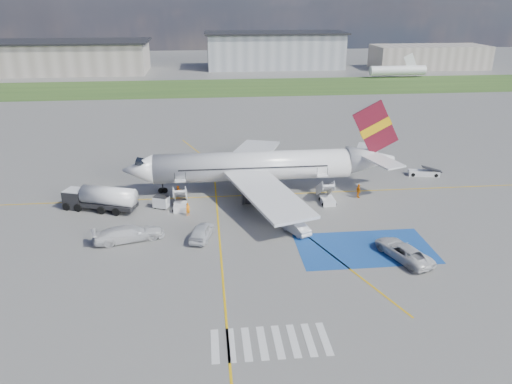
# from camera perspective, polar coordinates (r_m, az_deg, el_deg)

# --- Properties ---
(ground) EXTENTS (400.00, 400.00, 0.00)m
(ground) POSITION_cam_1_polar(r_m,az_deg,el_deg) (54.97, 1.04, -5.02)
(ground) COLOR #60605E
(ground) RESTS_ON ground
(grass_strip) EXTENTS (400.00, 30.00, 0.01)m
(grass_strip) POSITION_cam_1_polar(r_m,az_deg,el_deg) (145.99, -3.60, 11.83)
(grass_strip) COLOR #2D4C1E
(grass_strip) RESTS_ON ground
(taxiway_line_main) EXTENTS (120.00, 0.20, 0.01)m
(taxiway_line_main) POSITION_cam_1_polar(r_m,az_deg,el_deg) (65.84, -0.23, -0.36)
(taxiway_line_main) COLOR gold
(taxiway_line_main) RESTS_ON ground
(taxiway_line_cross) EXTENTS (0.20, 60.00, 0.01)m
(taxiway_line_cross) POSITION_cam_1_polar(r_m,az_deg,el_deg) (45.93, -3.73, -10.86)
(taxiway_line_cross) COLOR gold
(taxiway_line_cross) RESTS_ON ground
(taxiway_line_diag) EXTENTS (20.71, 56.45, 0.01)m
(taxiway_line_diag) POSITION_cam_1_polar(r_m,az_deg,el_deg) (65.84, -0.23, -0.36)
(taxiway_line_diag) COLOR gold
(taxiway_line_diag) RESTS_ON ground
(staging_box) EXTENTS (14.00, 8.00, 0.01)m
(staging_box) POSITION_cam_1_polar(r_m,az_deg,el_deg) (53.57, 12.31, -6.30)
(staging_box) COLOR navy
(staging_box) RESTS_ON ground
(crosswalk) EXTENTS (9.00, 4.00, 0.01)m
(crosswalk) POSITION_cam_1_polar(r_m,az_deg,el_deg) (39.63, 1.64, -16.80)
(crosswalk) COLOR silver
(crosswalk) RESTS_ON ground
(terminal_west) EXTENTS (60.00, 22.00, 10.00)m
(terminal_west) POSITION_cam_1_polar(r_m,az_deg,el_deg) (186.36, -21.87, 14.06)
(terminal_west) COLOR gray
(terminal_west) RESTS_ON ground
(terminal_centre) EXTENTS (48.00, 18.00, 12.00)m
(terminal_centre) POSITION_cam_1_polar(r_m,az_deg,el_deg) (186.55, 2.15, 15.84)
(terminal_centre) COLOR gray
(terminal_centre) RESTS_ON ground
(terminal_east) EXTENTS (40.00, 16.00, 8.00)m
(terminal_east) POSITION_cam_1_polar(r_m,az_deg,el_deg) (195.59, 19.16, 14.39)
(terminal_east) COLOR gray
(terminal_east) RESTS_ON ground
(airliner) EXTENTS (36.81, 32.95, 11.92)m
(airliner) POSITION_cam_1_polar(r_m,az_deg,el_deg) (66.69, 0.88, 3.03)
(airliner) COLOR silver
(airliner) RESTS_ON ground
(airstairs_fwd) EXTENTS (1.90, 5.20, 3.60)m
(airstairs_fwd) POSITION_cam_1_polar(r_m,az_deg,el_deg) (62.36, -8.64, -1.30)
(airstairs_fwd) COLOR silver
(airstairs_fwd) RESTS_ON ground
(airstairs_aft) EXTENTS (1.90, 5.20, 3.60)m
(airstairs_aft) POSITION_cam_1_polar(r_m,az_deg,el_deg) (64.09, 8.10, -0.63)
(airstairs_aft) COLOR silver
(airstairs_aft) RESTS_ON ground
(fuel_tanker) EXTENTS (9.35, 5.34, 3.10)m
(fuel_tanker) POSITION_cam_1_polar(r_m,az_deg,el_deg) (63.75, -17.34, -0.89)
(fuel_tanker) COLOR black
(fuel_tanker) RESTS_ON ground
(gpu_cart) EXTENTS (2.15, 1.80, 1.55)m
(gpu_cart) POSITION_cam_1_polar(r_m,az_deg,el_deg) (62.79, -10.77, -1.21)
(gpu_cart) COLOR silver
(gpu_cart) RESTS_ON ground
(belt_loader) EXTENTS (4.86, 2.47, 1.41)m
(belt_loader) POSITION_cam_1_polar(r_m,az_deg,el_deg) (77.06, 18.64, 2.06)
(belt_loader) COLOR silver
(belt_loader) RESTS_ON ground
(car_silver_a) EXTENTS (3.15, 5.19, 1.65)m
(car_silver_a) POSITION_cam_1_polar(r_m,az_deg,el_deg) (54.36, -6.20, -4.50)
(car_silver_a) COLOR silver
(car_silver_a) RESTS_ON ground
(car_silver_b) EXTENTS (3.12, 4.22, 1.33)m
(car_silver_b) POSITION_cam_1_polar(r_m,az_deg,el_deg) (55.49, 4.55, -4.06)
(car_silver_b) COLOR #B6B8BD
(car_silver_b) RESTS_ON ground
(van_white_a) EXTENTS (4.10, 5.88, 2.01)m
(van_white_a) POSITION_cam_1_polar(r_m,az_deg,el_deg) (52.20, 16.50, -6.27)
(van_white_a) COLOR silver
(van_white_a) RESTS_ON ground
(van_white_b) EXTENTS (6.01, 3.62, 2.20)m
(van_white_b) POSITION_cam_1_polar(r_m,az_deg,el_deg) (55.21, -14.37, -4.35)
(van_white_b) COLOR silver
(van_white_b) RESTS_ON ground
(crew_fwd) EXTENTS (0.70, 0.66, 1.60)m
(crew_fwd) POSITION_cam_1_polar(r_m,az_deg,el_deg) (60.08, -7.78, -1.98)
(crew_fwd) COLOR orange
(crew_fwd) RESTS_ON ground
(crew_nose) EXTENTS (0.97, 1.05, 1.74)m
(crew_nose) POSITION_cam_1_polar(r_m,az_deg,el_deg) (65.25, -8.89, -0.03)
(crew_nose) COLOR #DC600B
(crew_nose) RESTS_ON ground
(crew_aft) EXTENTS (0.61, 1.15, 1.86)m
(crew_aft) POSITION_cam_1_polar(r_m,az_deg,el_deg) (66.06, 11.63, 0.11)
(crew_aft) COLOR orange
(crew_aft) RESTS_ON ground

